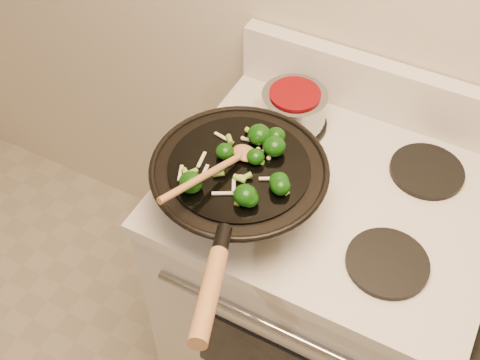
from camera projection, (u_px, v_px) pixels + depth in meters
The scene contains 5 objects.
stove at pixel (317, 285), 1.78m from camera, with size 0.78×0.67×1.08m.
wok at pixel (239, 184), 1.34m from camera, with size 0.40×0.64×0.21m.
stirfry at pixel (251, 165), 1.28m from camera, with size 0.25×0.26×0.05m.
wooden_spoon at pixel (222, 166), 1.27m from camera, with size 0.11×0.27×0.07m.
saucepan at pixel (294, 108), 1.53m from camera, with size 0.17×0.27×0.10m.
Camera 1 is at (0.21, 0.24, 2.02)m, focal length 45.00 mm.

